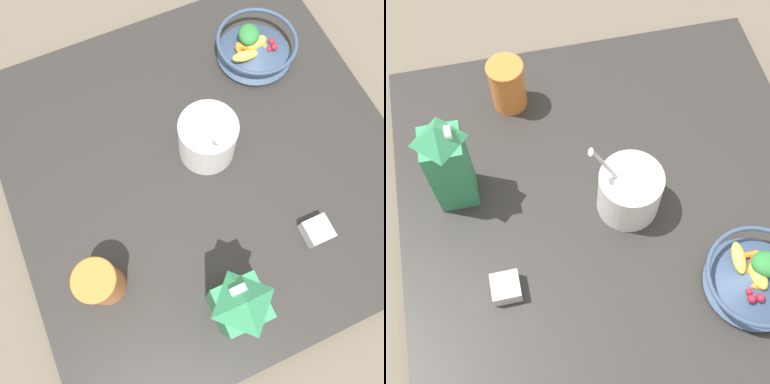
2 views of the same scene
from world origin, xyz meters
The scene contains 7 objects.
ground_plane centered at (0.00, 0.00, 0.00)m, with size 6.00×6.00×0.00m, color #665B4C.
countertop centered at (0.00, 0.00, 0.02)m, with size 0.91×0.91×0.04m.
fruit_bowl centered at (-0.24, -0.23, 0.07)m, with size 0.21×0.21×0.08m.
milk_carton centered at (0.09, 0.32, 0.16)m, with size 0.08×0.08×0.25m.
yogurt_tub centered at (-0.02, -0.03, 0.10)m, with size 0.13×0.16×0.22m.
drinking_cup centered at (0.31, 0.17, 0.10)m, with size 0.09×0.09×0.13m.
spice_jar centered at (-0.15, 0.25, 0.05)m, with size 0.06×0.06×0.04m.
Camera 1 is at (0.17, 0.31, 0.86)m, focal length 35.00 mm.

